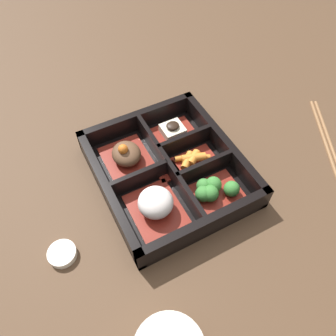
# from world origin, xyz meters

# --- Properties ---
(ground_plane) EXTENTS (3.00, 3.00, 0.00)m
(ground_plane) POSITION_xyz_m (0.00, 0.00, 0.00)
(ground_plane) COLOR #4C3523
(bento_base) EXTENTS (0.27, 0.24, 0.01)m
(bento_base) POSITION_xyz_m (0.00, 0.00, 0.01)
(bento_base) COLOR black
(bento_base) RESTS_ON ground_plane
(bento_rim) EXTENTS (0.27, 0.24, 0.05)m
(bento_rim) POSITION_xyz_m (0.00, -0.00, 0.02)
(bento_rim) COLOR black
(bento_rim) RESTS_ON ground_plane
(bowl_rice) EXTENTS (0.10, 0.08, 0.05)m
(bowl_rice) POSITION_xyz_m (-0.06, 0.05, 0.03)
(bowl_rice) COLOR maroon
(bowl_rice) RESTS_ON bento_base
(bowl_stew) EXTENTS (0.10, 0.08, 0.05)m
(bowl_stew) POSITION_xyz_m (0.06, 0.05, 0.03)
(bowl_stew) COLOR maroon
(bowl_stew) RESTS_ON bento_base
(bowl_greens) EXTENTS (0.07, 0.09, 0.03)m
(bowl_greens) POSITION_xyz_m (-0.08, -0.05, 0.03)
(bowl_greens) COLOR maroon
(bowl_greens) RESTS_ON bento_base
(bowl_carrots) EXTENTS (0.05, 0.09, 0.02)m
(bowl_carrots) POSITION_xyz_m (0.00, -0.05, 0.02)
(bowl_carrots) COLOR maroon
(bowl_carrots) RESTS_ON bento_base
(bowl_tofu) EXTENTS (0.06, 0.09, 0.03)m
(bowl_tofu) POSITION_xyz_m (0.08, -0.05, 0.02)
(bowl_tofu) COLOR maroon
(bowl_tofu) RESTS_ON bento_base
(bowl_pickles) EXTENTS (0.04, 0.04, 0.01)m
(bowl_pickles) POSITION_xyz_m (0.00, 0.00, 0.01)
(bowl_pickles) COLOR maroon
(bowl_pickles) RESTS_ON bento_base
(chopsticks) EXTENTS (0.19, 0.12, 0.01)m
(chopsticks) POSITION_xyz_m (-0.07, -0.32, 0.00)
(chopsticks) COLOR brown
(chopsticks) RESTS_ON ground_plane
(sauce_dish) EXTENTS (0.04, 0.04, 0.01)m
(sauce_dish) POSITION_xyz_m (-0.06, 0.22, 0.01)
(sauce_dish) COLOR beige
(sauce_dish) RESTS_ON ground_plane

